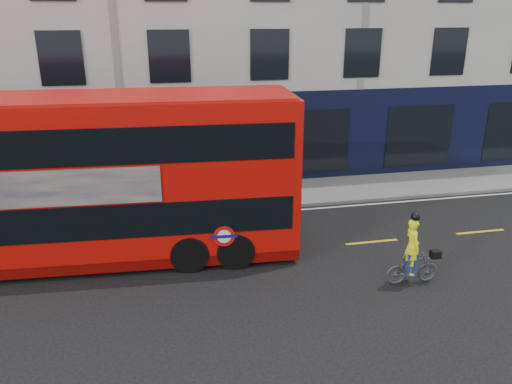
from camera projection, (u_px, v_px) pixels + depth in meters
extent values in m
plane|color=black|center=(119.00, 292.00, 13.51)|extent=(120.00, 120.00, 0.00)
cube|color=slate|center=(127.00, 204.00, 19.48)|extent=(60.00, 3.00, 0.12)
cube|color=slate|center=(126.00, 219.00, 18.09)|extent=(60.00, 0.12, 0.13)
cube|color=beige|center=(118.00, 3.00, 22.92)|extent=(50.00, 10.00, 15.00)
cube|color=black|center=(125.00, 146.00, 20.18)|extent=(50.00, 0.08, 4.00)
cube|color=silver|center=(126.00, 223.00, 17.84)|extent=(58.00, 0.10, 0.01)
cube|color=red|center=(85.00, 174.00, 14.46)|extent=(12.40, 3.50, 4.40)
cube|color=#620603|center=(94.00, 248.00, 15.27)|extent=(12.39, 3.44, 0.33)
cube|color=black|center=(89.00, 205.00, 14.79)|extent=(11.91, 3.51, 1.00)
cube|color=black|center=(80.00, 136.00, 14.07)|extent=(11.91, 3.51, 1.00)
cube|color=#A20F0B|center=(75.00, 97.00, 13.70)|extent=(12.15, 3.37, 0.09)
cube|color=black|center=(291.00, 195.00, 15.62)|extent=(0.19, 2.50, 1.00)
cube|color=black|center=(293.00, 129.00, 14.90)|extent=(0.19, 2.50, 1.00)
cube|color=tan|center=(31.00, 190.00, 12.96)|extent=(6.68, 0.43, 1.00)
cylinder|color=red|center=(224.00, 236.00, 14.21)|extent=(0.62, 0.06, 0.62)
cylinder|color=white|center=(224.00, 236.00, 14.20)|extent=(0.40, 0.04, 0.40)
cube|color=#0C1459|center=(224.00, 236.00, 14.20)|extent=(0.78, 0.07, 0.10)
cylinder|color=black|center=(231.00, 233.00, 15.76)|extent=(1.28, 2.90, 1.11)
cylinder|color=black|center=(189.00, 235.00, 15.58)|extent=(1.28, 2.90, 1.11)
imported|color=#4C4E52|center=(413.00, 268.00, 13.80)|extent=(1.52, 0.48, 0.91)
imported|color=#D4DF0F|center=(412.00, 246.00, 13.56)|extent=(0.40, 0.60, 1.60)
cube|color=black|center=(435.00, 254.00, 13.77)|extent=(0.28, 0.22, 0.21)
cube|color=navy|center=(410.00, 263.00, 13.73)|extent=(0.30, 0.37, 0.67)
sphere|color=black|center=(415.00, 217.00, 13.26)|extent=(0.25, 0.25, 0.25)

